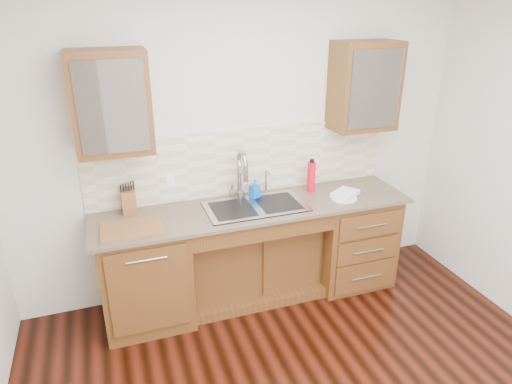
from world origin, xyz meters
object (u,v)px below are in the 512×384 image
object	(u,v)px
water_bottle	(311,177)
plate	(344,198)
knife_block	(129,200)
cutting_board	(132,229)
soap_bottle	(255,189)

from	to	relation	value
water_bottle	plate	xyz separation A→B (m)	(0.20, -0.25, -0.13)
knife_block	cutting_board	size ratio (longest dim) A/B	0.44
plate	knife_block	world-z (taller)	knife_block
water_bottle	soap_bottle	bearing A→B (deg)	178.32
knife_block	cutting_board	xyz separation A→B (m)	(-0.01, -0.34, -0.09)
soap_bottle	plate	world-z (taller)	soap_bottle
knife_block	plate	bearing A→B (deg)	-10.95
plate	knife_block	size ratio (longest dim) A/B	1.16
soap_bottle	knife_block	xyz separation A→B (m)	(-1.06, 0.08, 0.02)
plate	cutting_board	distance (m)	1.80
knife_block	cutting_board	world-z (taller)	knife_block
plate	water_bottle	bearing A→B (deg)	128.52
plate	soap_bottle	bearing A→B (deg)	159.96
water_bottle	cutting_board	world-z (taller)	water_bottle
plate	knife_block	xyz separation A→B (m)	(-1.79, 0.34, 0.09)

